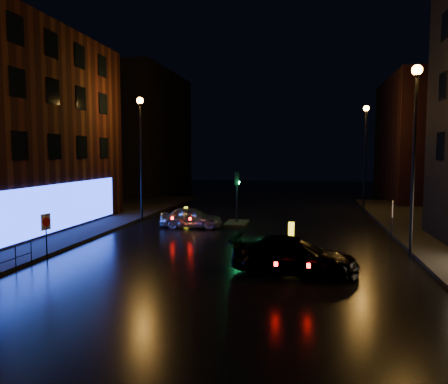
{
  "coord_description": "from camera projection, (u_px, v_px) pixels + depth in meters",
  "views": [
    {
      "loc": [
        3.22,
        -14.11,
        4.6
      ],
      "look_at": [
        -0.56,
        6.01,
        2.8
      ],
      "focal_mm": 35.0,
      "sensor_mm": 36.0,
      "label": 1
    }
  ],
  "objects": [
    {
      "name": "ground",
      "position": [
        208.0,
        290.0,
        14.81
      ],
      "size": [
        120.0,
        120.0,
        0.0
      ],
      "primitive_type": "plane",
      "color": "black",
      "rests_on": "ground"
    },
    {
      "name": "pavement_left",
      "position": [
        2.0,
        232.0,
        25.21
      ],
      "size": [
        12.0,
        44.0,
        0.15
      ],
      "primitive_type": "cube",
      "color": "black",
      "rests_on": "ground"
    },
    {
      "name": "building_far_left",
      "position": [
        141.0,
        133.0,
        51.4
      ],
      "size": [
        8.0,
        16.0,
        14.0
      ],
      "primitive_type": "cube",
      "color": "black",
      "rests_on": "ground"
    },
    {
      "name": "building_far_right",
      "position": [
        428.0,
        139.0,
        42.85
      ],
      "size": [
        8.0,
        14.0,
        12.0
      ],
      "primitive_type": "cube",
      "color": "black",
      "rests_on": "ground"
    },
    {
      "name": "street_lamp_lfar",
      "position": [
        141.0,
        139.0,
        29.46
      ],
      "size": [
        0.44,
        0.44,
        8.37
      ],
      "color": "black",
      "rests_on": "ground"
    },
    {
      "name": "street_lamp_rnear",
      "position": [
        415.0,
        131.0,
        18.76
      ],
      "size": [
        0.44,
        0.44,
        8.37
      ],
      "color": "black",
      "rests_on": "ground"
    },
    {
      "name": "street_lamp_rfar",
      "position": [
        365.0,
        141.0,
        34.42
      ],
      "size": [
        0.44,
        0.44,
        8.37
      ],
      "color": "black",
      "rests_on": "ground"
    },
    {
      "name": "traffic_signal",
      "position": [
        237.0,
        216.0,
        28.69
      ],
      "size": [
        1.4,
        2.4,
        3.45
      ],
      "color": "black",
      "rests_on": "ground"
    },
    {
      "name": "silver_hatchback",
      "position": [
        191.0,
        217.0,
        27.09
      ],
      "size": [
        3.88,
        1.72,
        1.3
      ],
      "primitive_type": "imported",
      "rotation": [
        0.0,
        0.0,
        1.62
      ],
      "color": "#B2B5BA",
      "rests_on": "ground"
    },
    {
      "name": "dark_sedan",
      "position": [
        294.0,
        256.0,
        16.72
      ],
      "size": [
        4.96,
        2.3,
        1.4
      ],
      "primitive_type": "imported",
      "rotation": [
        0.0,
        0.0,
        1.5
      ],
      "color": "black",
      "rests_on": "ground"
    },
    {
      "name": "bollard_near",
      "position": [
        291.0,
        238.0,
        22.67
      ],
      "size": [
        0.96,
        1.31,
        1.06
      ],
      "rotation": [
        0.0,
        0.0,
        -0.13
      ],
      "color": "black",
      "rests_on": "ground"
    },
    {
      "name": "bollard_far",
      "position": [
        186.0,
        218.0,
        30.03
      ],
      "size": [
        0.96,
        1.23,
        0.95
      ],
      "rotation": [
        0.0,
        0.0,
        0.24
      ],
      "color": "black",
      "rests_on": "ground"
    },
    {
      "name": "road_sign_left",
      "position": [
        46.0,
        226.0,
        18.42
      ],
      "size": [
        0.14,
        0.5,
        2.07
      ],
      "rotation": [
        0.0,
        0.0,
        -0.19
      ],
      "color": "black",
      "rests_on": "ground"
    },
    {
      "name": "road_sign_right",
      "position": [
        392.0,
        213.0,
        21.04
      ],
      "size": [
        0.16,
        0.56,
        2.34
      ],
      "rotation": [
        0.0,
        0.0,
        2.95
      ],
      "color": "black",
      "rests_on": "ground"
    }
  ]
}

